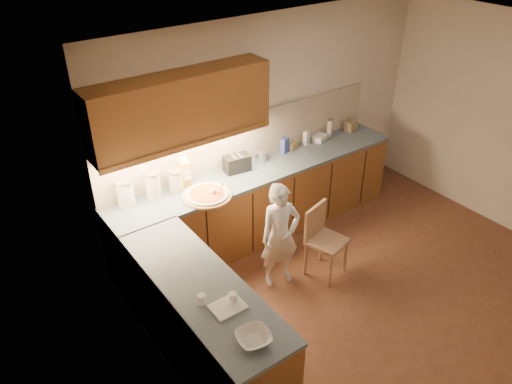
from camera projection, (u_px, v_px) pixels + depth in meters
room at (407, 157)px, 4.45m from camera, size 4.54×4.50×2.62m
l_counter at (244, 235)px, 5.49m from camera, size 3.77×2.62×0.92m
backsplash at (246, 138)px, 5.88m from camera, size 3.75×0.02×0.58m
upper_cabinets at (181, 108)px, 4.99m from camera, size 1.95×0.36×0.73m
pizza_on_board at (207, 195)px, 5.30m from camera, size 0.53×0.53×0.22m
child at (280, 236)px, 5.24m from camera, size 0.49×0.38×1.21m
wooden_chair at (322, 236)px, 5.44m from camera, size 0.46×0.46×0.84m
mixing_bowl at (254, 338)px, 3.61m from camera, size 0.29×0.29×0.06m
canister_a at (123, 194)px, 5.08m from camera, size 0.15×0.15×0.30m
canister_b at (127, 193)px, 5.11m from camera, size 0.15×0.15×0.27m
canister_c at (153, 185)px, 5.20m from camera, size 0.17×0.17×0.31m
canister_d at (176, 181)px, 5.34m from camera, size 0.16×0.16×0.26m
oil_jug at (185, 173)px, 5.43m from camera, size 0.12×0.10×0.34m
toaster at (237, 163)px, 5.74m from camera, size 0.32×0.21×0.20m
steel_pot at (260, 156)px, 5.97m from camera, size 0.16×0.16×0.12m
blue_box at (285, 145)px, 6.14m from camera, size 0.11×0.09×0.20m
card_box_a at (292, 146)px, 6.24m from camera, size 0.14×0.12×0.09m
white_bottle at (306, 138)px, 6.32m from camera, size 0.07×0.07×0.19m
flat_pack at (320, 138)px, 6.46m from camera, size 0.22×0.19×0.08m
tall_jar at (330, 128)px, 6.51m from camera, size 0.08×0.08×0.24m
card_box_b at (351, 125)px, 6.73m from camera, size 0.19×0.16×0.13m
dough_cloth at (228, 307)px, 3.91m from camera, size 0.27×0.21×0.02m
spice_jar_a at (202, 299)px, 3.93m from camera, size 0.07×0.07×0.09m
spice_jar_b at (233, 298)px, 3.94m from camera, size 0.07×0.07×0.09m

